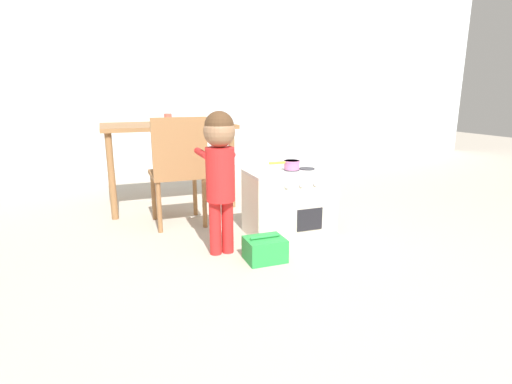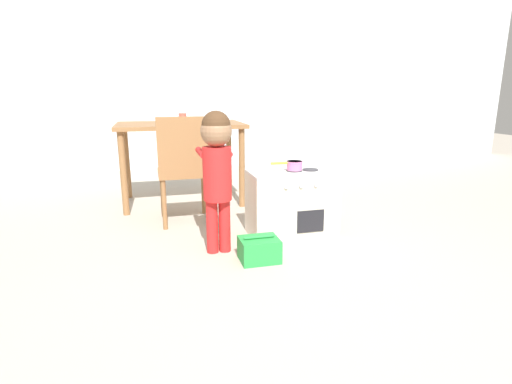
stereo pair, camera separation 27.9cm
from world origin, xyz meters
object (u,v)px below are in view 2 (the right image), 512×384
Objects in this scene: toy_basket at (259,249)px; dining_chair_near at (185,168)px; child_figure at (217,161)px; toy_pot at (294,165)px; play_kitchen at (292,203)px; dining_table at (181,135)px; cup_on_table at (183,117)px.

dining_chair_near is at bearing 113.46° from toy_basket.
toy_pot is at bearing 18.49° from child_figure.
child_figure is (-0.59, -0.20, 0.38)m from play_kitchen.
play_kitchen is 1.40m from dining_table.
play_kitchen is at bearing -57.99° from dining_table.
toy_pot is 0.25× the size of child_figure.
toy_pot is 0.96× the size of toy_basket.
play_kitchen is 0.72m from child_figure.
play_kitchen is at bearing 18.77° from child_figure.
dining_table is (-0.72, 1.13, 0.13)m from toy_pot.
toy_pot is 0.20× the size of dining_table.
toy_pot is at bearing -63.11° from cup_on_table.
dining_chair_near is (-0.15, 0.65, -0.16)m from child_figure.
cup_on_table is (-0.68, 1.33, 0.27)m from toy_pot.
child_figure is 0.68m from dining_chair_near.
dining_chair_near is 10.72× the size of cup_on_table.
play_kitchen is 0.29m from toy_pot.
child_figure reaches higher than dining_chair_near.
dining_chair_near is (-0.74, 0.45, 0.22)m from play_kitchen.
toy_basket is 1.92m from cup_on_table.
child_figure is 11.53× the size of cup_on_table.
child_figure is at bearing -76.73° from dining_chair_near.
child_figure reaches higher than toy_basket.
dining_table is at bearing 95.22° from child_figure.
child_figure reaches higher than play_kitchen.
toy_basket is 3.03× the size of cup_on_table.
dining_table is (-0.34, 1.55, 0.58)m from toy_basket.
dining_chair_near is 0.95m from cup_on_table.
toy_pot is at bearing -30.93° from dining_chair_near.
toy_pot is (0.01, 0.00, 0.29)m from play_kitchen.
cup_on_table is at bearing 99.80° from toy_basket.
dining_chair_near is at bearing -92.63° from dining_table.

